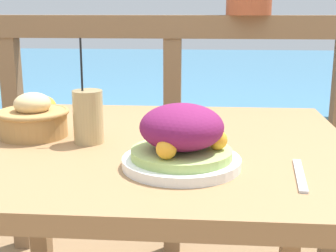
% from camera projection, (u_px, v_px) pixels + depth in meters
% --- Properties ---
extents(patio_table, '(0.98, 0.85, 0.75)m').
position_uv_depth(patio_table, '(149.00, 183.00, 1.16)').
color(patio_table, '#997047').
rests_on(patio_table, ground_plane).
extents(railing_fence, '(2.80, 0.08, 1.04)m').
position_uv_depth(railing_fence, '(172.00, 95.00, 1.93)').
color(railing_fence, brown).
rests_on(railing_fence, ground_plane).
extents(sea_backdrop, '(12.00, 4.00, 0.52)m').
position_uv_depth(sea_backdrop, '(191.00, 95.00, 4.46)').
color(sea_backdrop, teal).
rests_on(sea_backdrop, ground_plane).
extents(salad_plate, '(0.24, 0.24, 0.13)m').
position_uv_depth(salad_plate, '(182.00, 140.00, 0.94)').
color(salad_plate, white).
rests_on(salad_plate, patio_table).
extents(drink_glass, '(0.07, 0.07, 0.25)m').
position_uv_depth(drink_glass, '(88.00, 117.00, 1.11)').
color(drink_glass, tan).
rests_on(drink_glass, patio_table).
extents(bread_basket, '(0.18, 0.18, 0.11)m').
position_uv_depth(bread_basket, '(33.00, 119.00, 1.17)').
color(bread_basket, '#AD7F47').
rests_on(bread_basket, patio_table).
extents(knife, '(0.04, 0.18, 0.00)m').
position_uv_depth(knife, '(300.00, 175.00, 0.90)').
color(knife, silver).
rests_on(knife, patio_table).
extents(orange_near_basket, '(0.07, 0.07, 0.07)m').
position_uv_depth(orange_near_basket, '(45.00, 108.00, 1.35)').
color(orange_near_basket, '#F9A328').
rests_on(orange_near_basket, patio_table).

